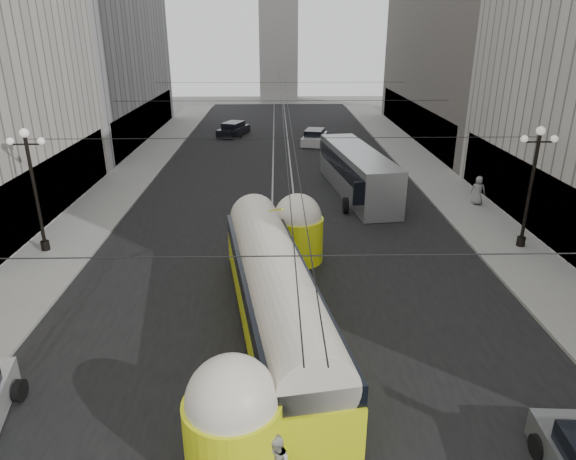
{
  "coord_description": "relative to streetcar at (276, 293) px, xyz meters",
  "views": [
    {
      "loc": [
        -0.42,
        -6.99,
        10.97
      ],
      "look_at": [
        0.01,
        12.41,
        3.35
      ],
      "focal_mm": 32.0,
      "sensor_mm": 36.0,
      "label": 1
    }
  ],
  "objects": [
    {
      "name": "city_bus",
      "position": [
        5.72,
        17.86,
        -0.02
      ],
      "size": [
        4.16,
        12.54,
        3.12
      ],
      "color": "#9EA2A3",
      "rests_on": "ground"
    },
    {
      "name": "sidewalk_left",
      "position": [
        -11.5,
        25.9,
        -1.65
      ],
      "size": [
        4.0,
        72.0,
        0.15
      ],
      "primitive_type": "cube",
      "color": "gray",
      "rests_on": "ground"
    },
    {
      "name": "lamppost_right_mid",
      "position": [
        13.1,
        7.9,
        2.02
      ],
      "size": [
        1.86,
        0.44,
        6.37
      ],
      "color": "black",
      "rests_on": "sidewalk_right"
    },
    {
      "name": "sedan_white_far",
      "position": [
        3.93,
        34.84,
        -1.05
      ],
      "size": [
        3.03,
        5.09,
        1.5
      ],
      "color": "silver",
      "rests_on": "ground"
    },
    {
      "name": "sedan_dark_far",
      "position": [
        -4.66,
        39.48,
        -1.05
      ],
      "size": [
        3.51,
        5.11,
        1.49
      ],
      "color": "black",
      "rests_on": "ground"
    },
    {
      "name": "lamppost_left_mid",
      "position": [
        -12.1,
        7.9,
        2.02
      ],
      "size": [
        1.86,
        0.44,
        6.37
      ],
      "color": "black",
      "rests_on": "sidewalk_left"
    },
    {
      "name": "sidewalk_right",
      "position": [
        12.5,
        25.9,
        -1.65
      ],
      "size": [
        4.0,
        72.0,
        0.15
      ],
      "primitive_type": "cube",
      "color": "gray",
      "rests_on": "ground"
    },
    {
      "name": "rail_left",
      "position": [
        -0.25,
        22.4,
        -1.73
      ],
      "size": [
        0.12,
        85.0,
        0.04
      ],
      "primitive_type": "cube",
      "color": "gray",
      "rests_on": "ground"
    },
    {
      "name": "pedestrian_sidewalk_right",
      "position": [
        13.29,
        14.89,
        -0.63
      ],
      "size": [
        1.07,
        0.88,
        1.9
      ],
      "primitive_type": "imported",
      "rotation": [
        0.0,
        0.0,
        2.75
      ],
      "color": "gray",
      "rests_on": "sidewalk_right"
    },
    {
      "name": "road",
      "position": [
        0.5,
        22.4,
        -1.73
      ],
      "size": [
        20.0,
        85.0,
        0.02
      ],
      "primitive_type": "cube",
      "color": "black",
      "rests_on": "ground"
    },
    {
      "name": "catenary",
      "position": [
        0.62,
        21.39,
        4.15
      ],
      "size": [
        25.0,
        72.0,
        0.23
      ],
      "color": "black",
      "rests_on": "ground"
    },
    {
      "name": "streetcar",
      "position": [
        0.0,
        0.0,
        0.0
      ],
      "size": [
        4.75,
        15.98,
        3.54
      ],
      "color": "#E2F014",
      "rests_on": "ground"
    },
    {
      "name": "rail_right",
      "position": [
        1.25,
        22.4,
        -1.73
      ],
      "size": [
        0.12,
        85.0,
        0.04
      ],
      "primitive_type": "cube",
      "color": "gray",
      "rests_on": "ground"
    },
    {
      "name": "distant_tower",
      "position": [
        0.5,
        69.9,
        13.24
      ],
      "size": [
        6.0,
        6.0,
        31.36
      ],
      "color": "#B2AFA8",
      "rests_on": "ground"
    }
  ]
}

